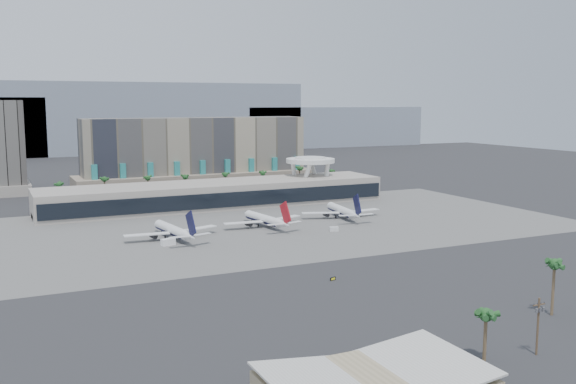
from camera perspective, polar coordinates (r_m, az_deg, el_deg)
name	(u,v)px	position (r m, az deg, el deg)	size (l,w,h in m)	color
ground	(322,254)	(219.10, 3.06, -5.50)	(900.00, 900.00, 0.00)	#232326
apron_pad	(260,226)	(267.66, -2.53, -3.00)	(260.00, 130.00, 0.06)	#5B5B59
mountain_ridge	(126,123)	(670.31, -14.20, 5.98)	(680.00, 60.00, 70.00)	gray
hotel	(197,161)	(380.11, -8.13, 2.77)	(140.00, 30.00, 42.00)	gray
terminal	(217,193)	(317.20, -6.37, -0.11)	(170.00, 32.50, 14.50)	#B6ABA0
saucer_structure	(310,163)	(342.85, 2.00, 2.55)	(26.00, 26.00, 21.89)	white
palm_row	(208,177)	(351.96, -7.16, 1.33)	(157.80, 2.80, 13.10)	brown
utility_pole	(538,321)	(141.92, 21.37, -10.65)	(3.20, 0.85, 12.00)	#4C3826
airliner_left	(173,230)	(244.97, -10.17, -3.36)	(37.03, 38.35, 13.28)	white
airliner_centre	(265,219)	(264.39, -2.05, -2.43)	(35.80, 37.08, 12.83)	white
airliner_right	(342,211)	(285.24, 4.86, -1.66)	(36.57, 37.86, 13.10)	white
service_vehicle_a	(168,242)	(235.08, -10.61, -4.39)	(4.94, 2.41, 2.41)	white
service_vehicle_b	(334,229)	(256.47, 4.11, -3.30)	(3.46, 1.98, 1.78)	silver
taxiway_sign	(333,279)	(187.53, 4.01, -7.70)	(2.05, 0.90, 0.94)	black
near_palm_a	(486,322)	(135.13, 17.17, -10.95)	(6.00, 6.00, 10.95)	brown
near_palm_b	(554,270)	(167.54, 22.59, -6.44)	(6.00, 6.00, 14.06)	brown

